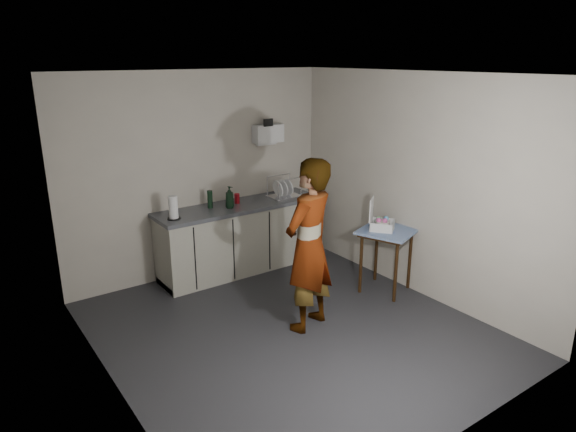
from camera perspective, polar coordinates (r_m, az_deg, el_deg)
ground at (r=5.52m, az=0.32°, el=-12.55°), size 4.00×4.00×0.00m
wall_back at (r=6.66m, az=-9.75°, el=4.53°), size 3.60×0.02×2.60m
wall_right at (r=6.18m, az=13.94°, el=3.26°), size 0.02×4.00×2.60m
wall_left at (r=4.27m, az=-19.59°, el=-3.66°), size 0.02×4.00×2.60m
ceiling at (r=4.79m, az=0.38°, el=15.45°), size 3.60×4.00×0.01m
kitchen_counter at (r=6.84m, az=-5.29°, el=-2.58°), size 2.24×0.62×0.91m
wall_shelf at (r=7.01m, az=-2.24°, el=9.11°), size 0.42×0.18×0.37m
side_table at (r=6.23m, az=10.94°, el=-2.41°), size 0.78×0.78×0.78m
standing_man at (r=5.23m, az=2.33°, el=-3.32°), size 0.77×0.62×1.82m
soap_bottle at (r=6.50m, az=-6.52°, el=2.09°), size 0.14×0.14×0.28m
soda_can at (r=6.73m, az=-5.69°, el=1.96°), size 0.07×0.07×0.13m
dark_bottle at (r=6.54m, az=-8.66°, el=1.85°), size 0.07×0.07×0.23m
paper_towel at (r=6.17m, az=-12.63°, el=0.84°), size 0.16×0.16×0.28m
dish_rack at (r=6.98m, az=-0.48°, el=2.64°), size 0.42×0.31×0.29m
bakery_box at (r=6.18m, az=10.30°, el=-0.74°), size 0.38×0.38×0.38m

